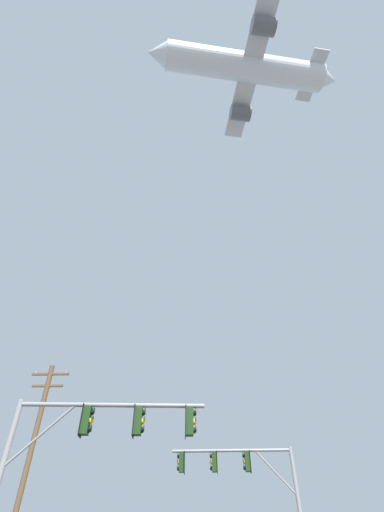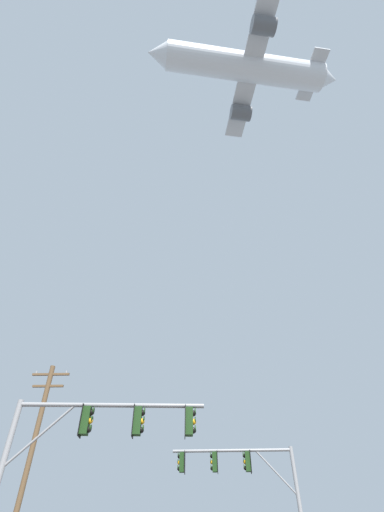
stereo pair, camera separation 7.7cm
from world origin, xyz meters
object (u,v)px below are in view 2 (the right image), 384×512
at_px(signal_pole_near, 88,442).
at_px(airplane, 245,67).
at_px(signal_pole_far, 246,478).
at_px(utility_pole, 30,459).

height_order(signal_pole_near, airplane, airplane).
bearing_deg(airplane, signal_pole_far, -165.37).
bearing_deg(airplane, utility_pole, -174.63).
bearing_deg(airplane, signal_pole_near, -138.92).
xyz_separation_m(signal_pole_near, signal_pole_far, (6.00, 8.05, 0.09)).
xyz_separation_m(signal_pole_far, airplane, (4.63, 1.21, 49.07)).
relative_size(utility_pole, airplane, 0.39).
bearing_deg(signal_pole_near, signal_pole_far, 53.33).
bearing_deg(signal_pole_far, airplane, 14.63).
bearing_deg(utility_pole, airplane, 5.37).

